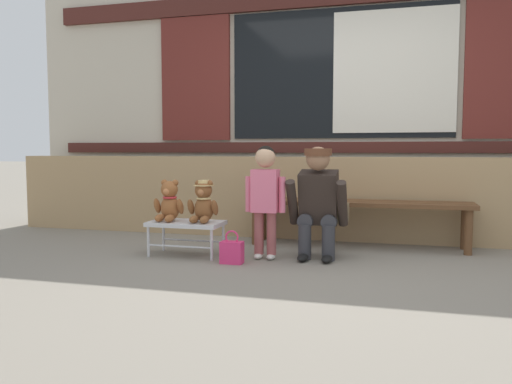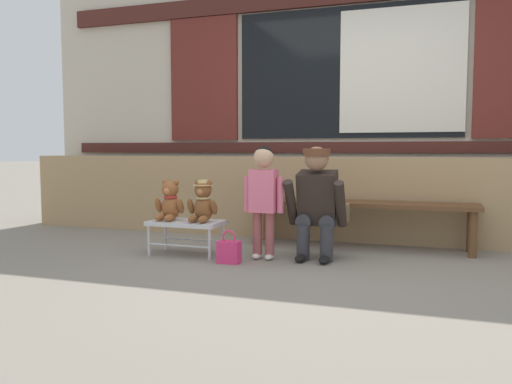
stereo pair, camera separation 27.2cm
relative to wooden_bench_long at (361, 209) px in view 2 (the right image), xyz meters
The scene contains 10 objects.
ground_plane 1.16m from the wooden_bench_long, 104.22° to the right, with size 60.00×60.00×0.00m, color gray.
brick_low_wall 0.46m from the wooden_bench_long, 126.36° to the left, with size 7.28×0.25×0.85m, color tan.
shop_facade 1.60m from the wooden_bench_long, 106.71° to the left, with size 7.43×0.26×3.33m.
wooden_bench_long is the anchor object (origin of this frame).
small_display_bench 1.63m from the wooden_bench_long, 150.43° to the right, with size 0.64×0.36×0.30m.
teddy_bear_plain 1.77m from the wooden_bench_long, 153.03° to the right, with size 0.28×0.26×0.36m.
teddy_bear_with_hat 1.49m from the wooden_bench_long, 147.46° to the right, with size 0.28×0.27×0.36m.
child_standing 1.07m from the wooden_bench_long, 132.93° to the right, with size 0.35×0.18×0.96m.
adult_crouching 0.68m from the wooden_bench_long, 114.47° to the right, with size 0.50×0.49×0.95m.
handbag_on_ground 1.40m from the wooden_bench_long, 132.73° to the right, with size 0.18×0.11×0.27m.
Camera 2 is at (0.89, -3.81, 0.93)m, focal length 36.21 mm.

